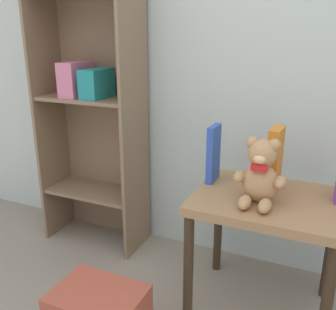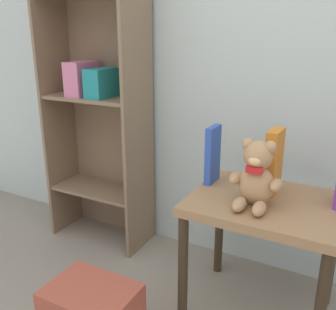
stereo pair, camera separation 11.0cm
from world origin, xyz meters
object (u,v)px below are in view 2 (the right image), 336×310
at_px(bookshelf_side, 99,80).
at_px(book_standing_orange, 273,162).
at_px(display_table, 264,219).
at_px(teddy_bear, 256,177).
at_px(book_standing_blue, 213,155).

xyz_separation_m(bookshelf_side, book_standing_orange, (0.98, -0.17, -0.24)).
distance_m(display_table, teddy_bear, 0.21).
distance_m(bookshelf_side, book_standing_blue, 0.79).
bearing_deg(book_standing_blue, book_standing_orange, 1.92).
xyz_separation_m(teddy_bear, book_standing_orange, (0.03, 0.15, 0.02)).
relative_size(bookshelf_side, book_standing_blue, 6.64).
bearing_deg(display_table, book_standing_orange, 90.00).
bearing_deg(display_table, book_standing_blue, 163.69).
xyz_separation_m(book_standing_blue, book_standing_orange, (0.25, 0.00, 0.01)).
bearing_deg(book_standing_orange, display_table, -87.14).
relative_size(book_standing_blue, book_standing_orange, 0.94).
xyz_separation_m(teddy_bear, book_standing_blue, (-0.23, 0.14, 0.01)).
relative_size(bookshelf_side, teddy_bear, 6.45).
distance_m(book_standing_blue, book_standing_orange, 0.25).
bearing_deg(book_standing_orange, book_standing_blue, -176.17).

